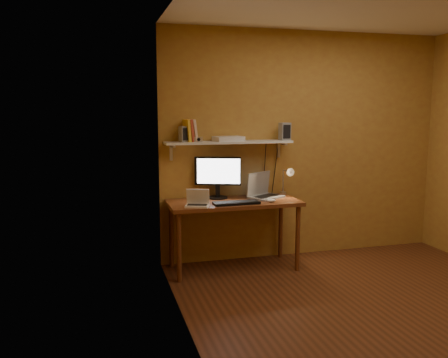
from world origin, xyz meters
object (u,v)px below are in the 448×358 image
object	(u,v)px
netbook	(198,201)
keyboard	(236,203)
desk	(234,209)
wall_shelf	(229,143)
desk_lamp	(287,177)
monitor	(218,175)
mouse	(271,200)
speaker_left	(184,134)
router	(228,139)
laptop	(263,191)
speaker_right	(285,131)
shelf_camera	(198,139)

from	to	relation	value
netbook	keyboard	distance (m)	0.41
desk	keyboard	size ratio (longest dim) A/B	2.92
wall_shelf	desk_lamp	xyz separation A→B (m)	(0.66, -0.07, -0.40)
desk	wall_shelf	distance (m)	0.72
monitor	mouse	xyz separation A→B (m)	(0.49, -0.36, -0.24)
netbook	mouse	size ratio (longest dim) A/B	2.86
wall_shelf	netbook	bearing A→B (deg)	-139.88
desk	speaker_left	size ratio (longest dim) A/B	8.36
wall_shelf	speaker_left	xyz separation A→B (m)	(-0.49, 0.01, 0.10)
monitor	router	distance (m)	0.41
speaker_left	desk_lamp	bearing A→B (deg)	-17.62
mouse	speaker_left	bearing A→B (deg)	153.45
laptop	keyboard	distance (m)	0.49
desk_lamp	keyboard	bearing A→B (deg)	-156.66
desk	laptop	xyz separation A→B (m)	(0.37, 0.12, 0.16)
laptop	netbook	world-z (taller)	laptop
router	desk	bearing A→B (deg)	-88.48
keyboard	netbook	bearing A→B (deg)	179.31
desk	desk_lamp	bearing A→B (deg)	10.81
speaker_right	laptop	bearing A→B (deg)	-171.98
netbook	speaker_left	bearing A→B (deg)	119.11
keyboard	speaker_right	distance (m)	1.03
desk_lamp	speaker_right	world-z (taller)	speaker_right
speaker_left	router	bearing A→B (deg)	-14.25
keyboard	speaker_left	xyz separation A→B (m)	(-0.47, 0.37, 0.70)
desk_lamp	monitor	bearing A→B (deg)	175.16
laptop	desk_lamp	size ratio (longest dim) A/B	1.20
router	speaker_left	bearing A→B (deg)	179.71
wall_shelf	desk_lamp	bearing A→B (deg)	-5.88
desk_lamp	speaker_right	size ratio (longest dim) A/B	1.94
speaker_left	shelf_camera	xyz separation A→B (m)	(0.14, -0.06, -0.06)
wall_shelf	monitor	world-z (taller)	wall_shelf
laptop	router	bearing A→B (deg)	136.81
wall_shelf	keyboard	xyz separation A→B (m)	(-0.02, -0.36, -0.60)
keyboard	router	bearing A→B (deg)	86.23
wall_shelf	mouse	world-z (taller)	wall_shelf
shelf_camera	laptop	bearing A→B (deg)	-1.74
wall_shelf	keyboard	world-z (taller)	wall_shelf
shelf_camera	keyboard	bearing A→B (deg)	-43.34
desk	netbook	xyz separation A→B (m)	(-0.43, -0.17, 0.14)
speaker_left	speaker_right	distance (m)	1.13
desk	speaker_right	world-z (taller)	speaker_right
desk	netbook	distance (m)	0.48
desk	monitor	size ratio (longest dim) A/B	2.88
desk	shelf_camera	xyz separation A→B (m)	(-0.35, 0.14, 0.74)
wall_shelf	monitor	distance (m)	0.37
mouse	desk_lamp	bearing A→B (deg)	41.23
shelf_camera	mouse	bearing A→B (deg)	-23.50
desk_lamp	router	bearing A→B (deg)	173.90
monitor	laptop	distance (m)	0.53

